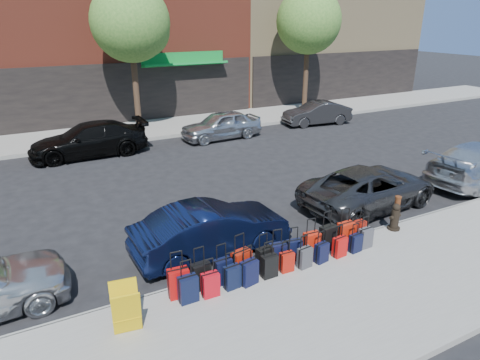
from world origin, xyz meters
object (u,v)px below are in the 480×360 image
tree_center (133,24)px  car_near_1 (211,230)px  suitcase_front_5 (278,255)px  car_near_2 (369,187)px  tree_right (311,23)px  car_far_2 (221,125)px  fire_hydrant (395,217)px  bollard (396,212)px  car_far_3 (317,113)px  display_rack (126,309)px  car_far_1 (89,140)px

tree_center → car_near_1: (-1.75, -12.78, -4.74)m
suitcase_front_5 → car_near_2: 4.98m
tree_right → suitcase_front_5: size_ratio=7.66×
suitcase_front_5 → car_far_2: car_far_2 is taller
suitcase_front_5 → fire_hydrant: suitcase_front_5 is taller
tree_center → bollard: bearing=-76.8°
suitcase_front_5 → car_far_3: 15.46m
display_rack → car_far_3: bearing=49.6°
fire_hydrant → car_far_3: (6.14, 11.65, 0.13)m
tree_center → suitcase_front_5: bearing=-92.8°
car_near_1 → car_far_3: car_near_1 is taller
tree_right → car_far_1: tree_right is taller
tree_right → fire_hydrant: (-7.26, -14.23, -4.90)m
car_far_2 → bollard: bearing=-2.4°
bollard → car_near_1: bearing=164.7°
suitcase_front_5 → car_far_1: (-2.39, 11.64, 0.28)m
car_near_1 → car_far_1: car_far_1 is taller
car_near_1 → car_far_2: size_ratio=1.00×
car_near_1 → suitcase_front_5: bearing=-147.4°
fire_hydrant → display_rack: size_ratio=0.83×
tree_right → car_far_2: size_ratio=1.78×
tree_center → tree_right: size_ratio=1.00×
car_near_2 → car_far_3: size_ratio=1.23×
suitcase_front_5 → car_near_1: 1.86m
car_near_1 → car_far_3: size_ratio=1.06×
car_near_2 → car_far_2: size_ratio=1.17×
car_far_2 → car_far_3: size_ratio=1.05×
tree_center → fire_hydrant: size_ratio=9.31×
car_far_1 → bollard: bearing=28.9°
car_far_3 → car_far_1: bearing=-82.1°
suitcase_front_5 → car_far_2: (3.96, 11.49, 0.25)m
car_near_2 → car_far_3: (5.45, 9.90, -0.02)m
tree_right → car_near_1: tree_right is taller
fire_hydrant → car_far_2: car_far_2 is taller
car_near_1 → car_far_2: 11.17m
tree_right → display_rack: tree_right is taller
tree_center → display_rack: 16.24m
car_near_1 → car_far_2: (5.02, 9.98, 0.02)m
car_near_2 → car_near_1: bearing=88.3°
tree_center → fire_hydrant: 15.39m
fire_hydrant → car_far_1: bearing=113.7°
suitcase_front_5 → display_rack: (-3.76, -0.57, 0.17)m
bollard → car_near_1: (-5.07, 1.39, 0.03)m
car_near_2 → bollard: bearing=155.6°
bollard → car_far_3: size_ratio=0.25×
tree_center → bollard: (3.33, -14.17, -4.77)m
car_near_2 → tree_center: bearing=12.6°
fire_hydrant → car_near_1: bearing=158.9°
display_rack → fire_hydrant: bearing=12.7°
bollard → car_near_2: bearing=70.4°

